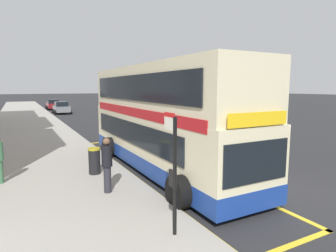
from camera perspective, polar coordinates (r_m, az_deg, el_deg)
The scene contains 9 objects.
ground_plane at distance 39.32m, azimuth -16.38°, elevation 2.32°, with size 260.00×260.00×0.00m, color #28282B.
pavement_near at distance 38.54m, azimuth -26.62°, elevation 1.81°, with size 6.00×76.00×0.14m, color #A39E93.
double_decker_bus at distance 12.20m, azimuth -1.57°, elevation 0.92°, with size 3.23×11.25×4.40m.
bus_bay_markings at distance 12.62m, azimuth -2.20°, elevation -8.40°, with size 2.84×14.10×0.01m.
bus_stop_sign at distance 6.50m, azimuth 1.06°, elevation -7.77°, with size 0.09×0.51×2.81m.
parked_car_grey_distant at distance 40.75m, azimuth -20.58°, elevation 3.45°, with size 2.09×4.20×1.62m.
parked_car_maroon_ahead at distance 48.86m, azimuth -22.04°, elevation 4.01°, with size 2.09×4.20×1.62m.
pedestrian_waiting_near_sign at distance 9.38m, azimuth -12.13°, elevation -7.24°, with size 0.34×0.34×1.79m.
litter_bin at distance 11.60m, azimuth -14.54°, elevation -6.76°, with size 0.47×0.47×1.03m.
Camera 1 is at (-7.84, -6.37, 3.52)m, focal length 30.40 mm.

